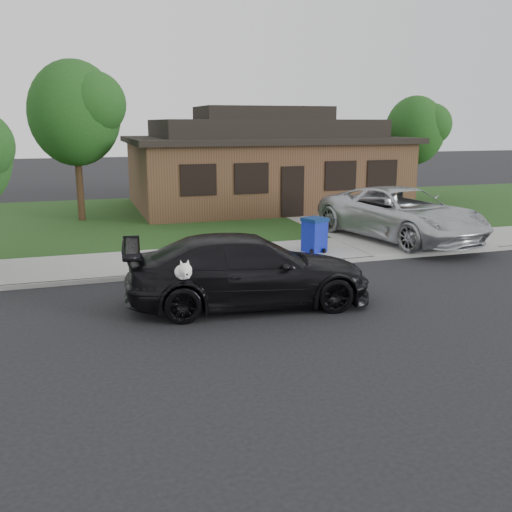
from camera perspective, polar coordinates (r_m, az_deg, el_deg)
name	(u,v)px	position (r m, az deg, el deg)	size (l,w,h in m)	color
ground	(302,307)	(12.90, 4.66, -5.14)	(120.00, 120.00, 0.00)	black
sidewalk	(241,256)	(17.44, -1.55, -0.02)	(60.00, 3.00, 0.12)	gray
curb	(255,268)	(16.04, -0.06, -1.19)	(60.00, 0.12, 0.12)	gray
lawn	(190,216)	(25.08, -6.64, 3.98)	(60.00, 13.00, 0.13)	#193814
driveway	(345,220)	(24.18, 8.90, 3.57)	(4.50, 13.00, 0.14)	gray
sedan	(249,271)	(12.83, -0.73, -1.46)	(5.71, 2.83, 1.60)	black
minivan	(401,214)	(20.12, 14.32, 4.13)	(2.91, 6.31, 1.75)	#B8BBC0
recycling_bin	(314,235)	(17.79, 5.87, 2.15)	(0.84, 0.84, 1.07)	#0E1B9C
house	(263,163)	(27.77, 0.66, 9.26)	(12.60, 8.60, 4.65)	#422B1C
tree_0	(79,111)	(24.20, -17.28, 13.65)	(3.78, 3.60, 6.34)	#332114
tree_1	(418,129)	(30.73, 15.94, 12.09)	(3.15, 3.00, 5.25)	#332114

